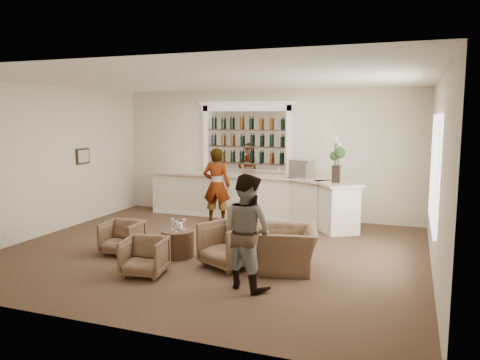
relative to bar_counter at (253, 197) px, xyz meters
name	(u,v)px	position (x,y,z in m)	size (l,w,h in m)	color
ground	(212,251)	(0.16, -3.00, -0.57)	(8.00, 8.00, 0.00)	brown
room_shell	(233,130)	(0.33, -2.29, 1.77)	(8.04, 7.02, 3.32)	beige
bar_counter	(253,197)	(0.00, 0.00, 0.00)	(5.72, 1.80, 1.14)	white
back_bar_alcove	(247,139)	(-0.34, 0.41, 1.46)	(2.64, 0.25, 3.00)	white
cocktail_table	(178,244)	(-0.30, -3.56, -0.32)	(0.61, 0.61, 0.50)	#4F2F22
sommelier	(217,186)	(-0.73, -0.69, 0.35)	(0.68, 0.44, 1.85)	gray
guest	(247,231)	(1.45, -4.61, 0.31)	(0.86, 0.67, 1.77)	gray
armchair_left	(122,237)	(-1.38, -3.76, -0.26)	(0.68, 0.70, 0.64)	brown
armchair_center	(145,257)	(-0.32, -4.68, -0.26)	(0.67, 0.69, 0.63)	brown
armchair_right	(230,245)	(0.83, -3.78, -0.18)	(0.84, 0.87, 0.79)	brown
armchair_far	(288,248)	(1.82, -3.54, -0.21)	(1.11, 0.97, 0.72)	brown
espresso_machine	(302,169)	(1.26, -0.06, 0.78)	(0.49, 0.41, 0.43)	#ABABAF
flower_vase	(337,157)	(2.17, -0.62, 1.14)	(0.27, 0.27, 1.02)	black
wine_glass_bar_left	(214,169)	(-1.11, 0.04, 0.67)	(0.07, 0.07, 0.21)	white
wine_glass_bar_right	(279,172)	(0.67, 0.00, 0.67)	(0.07, 0.07, 0.21)	white
wine_glass_tbl_a	(172,224)	(-0.42, -3.53, 0.03)	(0.07, 0.07, 0.21)	white
wine_glass_tbl_b	(184,225)	(-0.20, -3.48, 0.03)	(0.07, 0.07, 0.21)	white
wine_glass_tbl_c	(176,227)	(-0.26, -3.69, 0.03)	(0.07, 0.07, 0.21)	white
napkin_holder	(180,226)	(-0.32, -3.42, -0.01)	(0.08, 0.08, 0.12)	white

